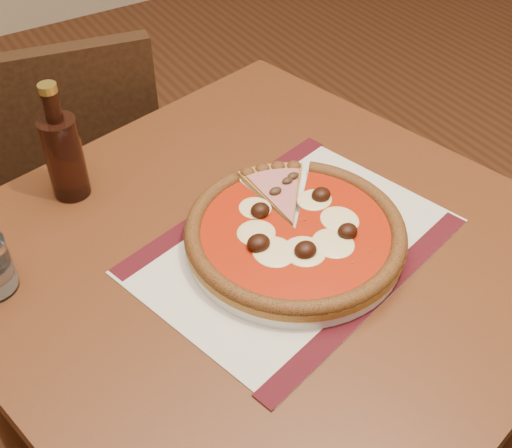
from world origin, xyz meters
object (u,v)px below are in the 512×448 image
at_px(pizza, 295,231).
at_px(plate, 295,241).
at_px(chair_far, 67,183).
at_px(bottle, 64,153).
at_px(table, 263,294).

bearing_deg(pizza, plate, 70.45).
bearing_deg(pizza, chair_far, 103.88).
relative_size(plate, bottle, 1.60).
bearing_deg(chair_far, table, 112.72).
bearing_deg(chair_far, bottle, 91.08).
bearing_deg(table, chair_far, 100.95).
bearing_deg(table, bottle, 125.28).
relative_size(chair_far, pizza, 2.74).
bearing_deg(pizza, table, 149.90).
bearing_deg(bottle, plate, -51.74).
distance_m(plate, bottle, 0.38).
distance_m(table, chair_far, 0.66).
distance_m(plate, pizza, 0.02).
height_order(table, pizza, pizza).
distance_m(chair_far, pizza, 0.73).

